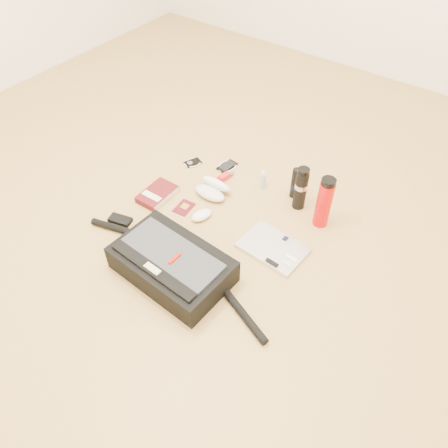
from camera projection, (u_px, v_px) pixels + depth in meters
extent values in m
plane|color=tan|center=(210.00, 236.00, 2.09)|extent=(4.00, 4.00, 0.00)
cube|color=black|center=(172.00, 265.00, 1.89)|extent=(0.52, 0.34, 0.12)
cube|color=#2F3236|center=(169.00, 256.00, 1.84)|extent=(0.46, 0.25, 0.01)
cube|color=black|center=(153.00, 270.00, 1.78)|extent=(0.45, 0.07, 0.02)
cube|color=beige|center=(153.00, 270.00, 1.78)|extent=(0.08, 0.03, 0.02)
cube|color=#B30900|center=(175.00, 259.00, 1.82)|extent=(0.02, 0.07, 0.02)
cylinder|color=black|center=(121.00, 230.00, 2.10)|extent=(0.31, 0.11, 0.03)
cylinder|color=black|center=(243.00, 313.00, 1.77)|extent=(0.30, 0.14, 0.03)
cube|color=black|center=(120.00, 220.00, 2.15)|extent=(0.12, 0.08, 0.02)
cube|color=silver|center=(273.00, 248.00, 2.03)|extent=(0.31, 0.22, 0.02)
cube|color=black|center=(285.00, 238.00, 2.05)|extent=(0.02, 0.03, 0.00)
cube|color=white|center=(291.00, 258.00, 1.96)|extent=(0.05, 0.02, 0.01)
cube|color=silver|center=(286.00, 264.00, 1.94)|extent=(0.05, 0.02, 0.01)
cube|color=black|center=(272.00, 262.00, 1.95)|extent=(0.06, 0.02, 0.01)
cube|color=#4F0F14|center=(157.00, 194.00, 2.27)|extent=(0.14, 0.20, 0.04)
cube|color=beige|center=(167.00, 199.00, 2.24)|extent=(0.01, 0.19, 0.03)
cube|color=beige|center=(152.00, 196.00, 2.23)|extent=(0.11, 0.04, 0.00)
cube|color=#4D0A19|center=(184.00, 208.00, 2.22)|extent=(0.09, 0.11, 0.00)
cube|color=gold|center=(185.00, 206.00, 2.23)|extent=(0.04, 0.04, 0.00)
ellipsoid|color=white|center=(202.00, 215.00, 2.16)|extent=(0.09, 0.13, 0.04)
ellipsoid|color=silver|center=(210.00, 193.00, 2.26)|extent=(0.18, 0.09, 0.05)
ellipsoid|color=white|center=(216.00, 184.00, 2.28)|extent=(0.18, 0.09, 0.10)
ellipsoid|color=black|center=(204.00, 190.00, 2.27)|extent=(0.05, 0.03, 0.02)
ellipsoid|color=black|center=(215.00, 195.00, 2.25)|extent=(0.05, 0.03, 0.02)
cylinder|color=black|center=(210.00, 192.00, 2.26)|extent=(0.03, 0.01, 0.01)
cube|color=black|center=(193.00, 163.00, 2.47)|extent=(0.09, 0.11, 0.01)
cylinder|color=#A0A1A3|center=(190.00, 163.00, 2.46)|extent=(0.04, 0.04, 0.00)
torus|color=silver|center=(193.00, 162.00, 2.47)|extent=(0.10, 0.10, 0.01)
cube|color=black|center=(227.00, 166.00, 2.45)|extent=(0.08, 0.12, 0.01)
cube|color=black|center=(227.00, 165.00, 2.45)|extent=(0.06, 0.10, 0.00)
torus|color=white|center=(227.00, 166.00, 2.45)|extent=(0.10, 0.10, 0.01)
cube|color=red|center=(224.00, 177.00, 2.37)|extent=(0.05, 0.07, 0.03)
cube|color=#9F0C0D|center=(218.00, 180.00, 2.35)|extent=(0.03, 0.03, 0.02)
cylinder|color=#979799|center=(230.00, 174.00, 2.39)|extent=(0.03, 0.04, 0.02)
cylinder|color=#9CBFCE|center=(263.00, 181.00, 2.30)|extent=(0.03, 0.03, 0.09)
cylinder|color=silver|center=(263.00, 174.00, 2.27)|extent=(0.02, 0.02, 0.02)
cylinder|color=white|center=(263.00, 172.00, 2.26)|extent=(0.01, 0.01, 0.01)
cylinder|color=black|center=(295.00, 183.00, 2.23)|extent=(0.05, 0.05, 0.17)
cylinder|color=black|center=(295.00, 186.00, 2.24)|extent=(0.05, 0.05, 0.03)
ellipsoid|color=black|center=(297.00, 170.00, 2.16)|extent=(0.04, 0.04, 0.02)
cylinder|color=black|center=(301.00, 190.00, 2.15)|extent=(0.06, 0.06, 0.22)
cylinder|color=#B5B5B7|center=(301.00, 186.00, 2.13)|extent=(0.07, 0.07, 0.03)
cylinder|color=black|center=(304.00, 171.00, 2.07)|extent=(0.06, 0.06, 0.02)
cylinder|color=red|center=(324.00, 204.00, 2.06)|extent=(0.09, 0.09, 0.25)
cylinder|color=black|center=(329.00, 182.00, 1.96)|extent=(0.09, 0.09, 0.03)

